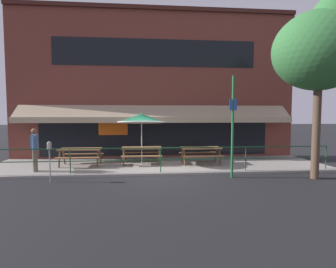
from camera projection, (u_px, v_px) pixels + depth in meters
The scene contains 12 objects.
ground_plane at pixel (161, 176), 10.01m from camera, with size 120.00×120.00×0.00m, color black.
patio_deck at pixel (158, 165), 11.99m from camera, with size 15.00×4.00×0.10m, color gray.
restaurant_building at pixel (156, 85), 13.93m from camera, with size 15.00×1.60×7.94m.
patio_railing at pixel (161, 154), 10.25m from camera, with size 13.84×0.04×0.97m.
picnic_table_left at pixel (80, 152), 11.51m from camera, with size 1.80×1.42×0.76m.
picnic_table_centre at pixel (142, 151), 11.99m from camera, with size 1.80×1.42×0.76m.
picnic_table_right at pixel (201, 151), 11.95m from camera, with size 1.80×1.42×0.76m.
patio_umbrella_centre at pixel (141, 119), 11.72m from camera, with size 2.14×2.14×2.38m.
pedestrian_walking at pixel (35, 147), 10.31m from camera, with size 0.33×0.61×1.71m.
parking_meter_near at pixel (49, 149), 9.04m from camera, with size 0.15×0.16×1.42m.
street_sign_pole at pixel (233, 126), 9.66m from camera, with size 0.28×0.09×3.76m.
street_tree_curbside at pixel (323, 46), 9.23m from camera, with size 3.29×2.96×6.50m.
Camera 1 is at (-0.62, -9.86, 2.31)m, focal length 28.00 mm.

